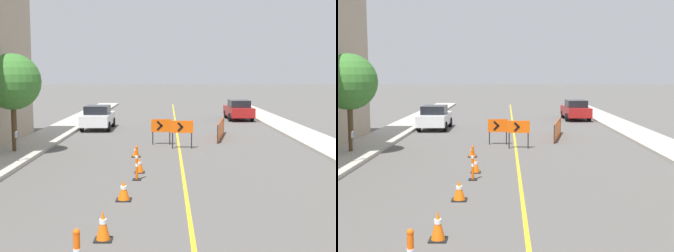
% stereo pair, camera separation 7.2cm
% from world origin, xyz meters
% --- Properties ---
extents(lane_stripe, '(0.12, 55.21, 0.01)m').
position_xyz_m(lane_stripe, '(0.00, 27.60, 0.00)').
color(lane_stripe, gold).
rests_on(lane_stripe, ground_plane).
extents(sidewalk_left, '(2.26, 55.21, 0.17)m').
position_xyz_m(sidewalk_left, '(-7.52, 27.60, 0.08)').
color(sidewalk_left, '#ADA89E').
rests_on(sidewalk_left, ground_plane).
extents(sidewalk_right, '(2.26, 55.21, 0.17)m').
position_xyz_m(sidewalk_right, '(7.52, 27.60, 0.08)').
color(sidewalk_right, '#ADA89E').
rests_on(sidewalk_right, ground_plane).
extents(traffic_cone_third, '(0.40, 0.40, 0.70)m').
position_xyz_m(traffic_cone_third, '(-2.03, 10.36, 0.35)').
color(traffic_cone_third, black).
rests_on(traffic_cone_third, ground_plane).
extents(traffic_cone_fourth, '(0.45, 0.45, 0.61)m').
position_xyz_m(traffic_cone_fourth, '(-1.88, 13.69, 0.30)').
color(traffic_cone_fourth, black).
rests_on(traffic_cone_fourth, ground_plane).
extents(traffic_cone_fifth, '(0.37, 0.37, 0.59)m').
position_xyz_m(traffic_cone_fifth, '(-1.63, 17.53, 0.29)').
color(traffic_cone_fifth, black).
rests_on(traffic_cone_fifth, ground_plane).
extents(traffic_cone_farthest, '(0.40, 0.40, 0.53)m').
position_xyz_m(traffic_cone_farthest, '(-2.00, 20.83, 0.26)').
color(traffic_cone_farthest, black).
rests_on(traffic_cone_farthest, ground_plane).
extents(delineator_post_rear, '(0.30, 0.30, 1.22)m').
position_xyz_m(delineator_post_rear, '(-1.66, 16.33, 0.53)').
color(delineator_post_rear, black).
rests_on(delineator_post_rear, ground_plane).
extents(arrow_barricade_primary, '(1.05, 0.10, 1.34)m').
position_xyz_m(arrow_barricade_primary, '(-0.92, 24.47, 0.95)').
color(arrow_barricade_primary, '#EF560C').
rests_on(arrow_barricade_primary, ground_plane).
extents(arrow_barricade_secondary, '(1.11, 0.10, 1.40)m').
position_xyz_m(arrow_barricade_secondary, '(0.14, 23.17, 1.02)').
color(arrow_barricade_secondary, '#EF560C').
rests_on(arrow_barricade_secondary, ground_plane).
extents(safety_mesh_fence, '(0.91, 4.56, 1.00)m').
position_xyz_m(safety_mesh_fence, '(2.50, 26.93, 0.50)').
color(safety_mesh_fence, '#EF560C').
rests_on(safety_mesh_fence, ground_plane).
extents(parked_car_curb_near, '(1.93, 4.31, 1.59)m').
position_xyz_m(parked_car_curb_near, '(-5.24, 31.18, 0.80)').
color(parked_car_curb_near, silver).
rests_on(parked_car_curb_near, ground_plane).
extents(parked_car_curb_mid, '(1.95, 4.36, 1.59)m').
position_xyz_m(parked_car_curb_mid, '(5.08, 37.35, 0.80)').
color(parked_car_curb_mid, maroon).
rests_on(parked_car_curb_mid, ground_plane).
extents(parking_meter_near_curb, '(0.12, 0.11, 1.24)m').
position_xyz_m(parking_meter_near_curb, '(-6.74, 19.04, 1.04)').
color(parking_meter_near_curb, '#4C4C51').
rests_on(parking_meter_near_curb, sidewalk_left).
extents(street_tree_left_near, '(2.57, 2.57, 4.48)m').
position_xyz_m(street_tree_left_near, '(-7.63, 21.47, 3.34)').
color(street_tree_left_near, '#4C3823').
rests_on(street_tree_left_near, sidewalk_left).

